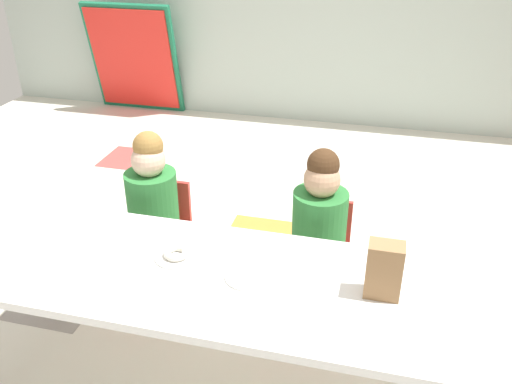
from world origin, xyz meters
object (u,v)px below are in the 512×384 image
at_px(paper_plate_near_edge, 177,257).
at_px(donut_powdered_on_plate, 176,253).
at_px(folded_activity_table, 134,59).
at_px(paper_plate_center_table, 248,277).
at_px(craft_table, 231,286).
at_px(paper_bag_brown, 384,270).
at_px(seated_child_near_camera, 153,200).
at_px(seated_child_middle_seat, 320,221).

relative_size(paper_plate_near_edge, donut_powdered_on_plate, 1.69).
distance_m(folded_activity_table, paper_plate_center_table, 3.84).
bearing_deg(paper_plate_center_table, folded_activity_table, 122.11).
bearing_deg(craft_table, paper_bag_brown, 3.27).
xyz_separation_m(craft_table, donut_powdered_on_plate, (-0.25, 0.07, 0.07)).
bearing_deg(paper_plate_center_table, seated_child_near_camera, 138.71).
xyz_separation_m(craft_table, paper_plate_center_table, (0.07, 0.01, 0.05)).
relative_size(folded_activity_table, paper_plate_center_table, 6.04).
distance_m(craft_table, seated_child_middle_seat, 0.64).
relative_size(craft_table, paper_plate_near_edge, 11.89).
relative_size(seated_child_middle_seat, paper_plate_near_edge, 5.10).
bearing_deg(paper_bag_brown, donut_powdered_on_plate, 177.52).
relative_size(seated_child_near_camera, paper_plate_center_table, 5.10).
bearing_deg(craft_table, donut_powdered_on_plate, 164.68).
height_order(seated_child_near_camera, folded_activity_table, folded_activity_table).
height_order(seated_child_near_camera, paper_plate_center_table, seated_child_near_camera).
bearing_deg(seated_child_middle_seat, paper_bag_brown, -60.82).
bearing_deg(craft_table, folded_activity_table, 121.17).
xyz_separation_m(craft_table, seated_child_middle_seat, (0.27, 0.59, -0.00)).
bearing_deg(craft_table, paper_plate_near_edge, 164.68).
distance_m(craft_table, folded_activity_table, 3.81).
bearing_deg(folded_activity_table, paper_plate_center_table, -57.89).
distance_m(craft_table, donut_powdered_on_plate, 0.27).
bearing_deg(craft_table, seated_child_near_camera, 135.15).
bearing_deg(folded_activity_table, craft_table, -58.83).
height_order(seated_child_near_camera, seated_child_middle_seat, same).
relative_size(paper_bag_brown, paper_plate_center_table, 1.22).
bearing_deg(donut_powdered_on_plate, seated_child_middle_seat, 44.88).
xyz_separation_m(seated_child_near_camera, seated_child_middle_seat, (0.86, 0.00, 0.00)).
height_order(craft_table, folded_activity_table, folded_activity_table).
xyz_separation_m(seated_child_middle_seat, donut_powdered_on_plate, (-0.52, -0.52, 0.07)).
height_order(paper_plate_near_edge, donut_powdered_on_plate, donut_powdered_on_plate).
height_order(seated_child_near_camera, donut_powdered_on_plate, seated_child_near_camera).
bearing_deg(paper_plate_near_edge, paper_plate_center_table, -10.69).
relative_size(seated_child_near_camera, seated_child_middle_seat, 1.00).
xyz_separation_m(folded_activity_table, paper_bag_brown, (2.55, -3.23, 0.18)).
relative_size(paper_bag_brown, donut_powdered_on_plate, 2.06).
bearing_deg(paper_plate_center_table, paper_bag_brown, 2.76).
height_order(craft_table, seated_child_middle_seat, seated_child_middle_seat).
xyz_separation_m(seated_child_middle_seat, paper_bag_brown, (0.31, -0.55, 0.16)).
bearing_deg(donut_powdered_on_plate, seated_child_near_camera, 123.14).
relative_size(craft_table, paper_bag_brown, 9.72).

